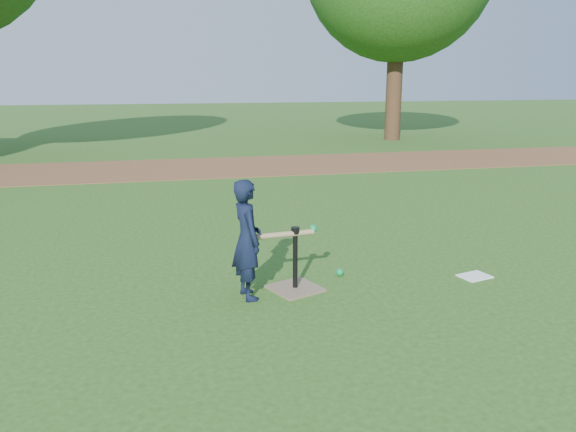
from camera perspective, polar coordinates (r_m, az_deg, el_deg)
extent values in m
plane|color=#285116|center=(5.51, -2.43, -7.04)|extent=(80.00, 80.00, 0.00)
cube|color=brown|center=(12.74, -8.75, 4.89)|extent=(24.00, 3.00, 0.01)
imported|color=black|center=(5.06, -4.19, -2.40)|extent=(0.33, 0.44, 1.10)
sphere|color=#0C8C43|center=(5.76, 5.29, -5.71)|extent=(0.08, 0.08, 0.08)
cube|color=white|center=(6.03, 18.43, -5.82)|extent=(0.35, 0.30, 0.01)
cube|color=#806951|center=(5.39, 0.73, -7.35)|extent=(0.56, 0.56, 0.02)
cylinder|color=black|center=(5.30, 0.74, -4.44)|extent=(0.05, 0.05, 0.55)
cylinder|color=black|center=(5.21, 0.75, -1.47)|extent=(0.08, 0.08, 0.06)
cylinder|color=tan|center=(5.18, -0.49, -1.90)|extent=(0.60, 0.12, 0.05)
sphere|color=tan|center=(5.08, -3.70, -2.22)|extent=(0.06, 0.06, 0.06)
sphere|color=#0C8C43|center=(5.33, 2.58, -1.28)|extent=(0.08, 0.08, 0.08)
cylinder|color=#382316|center=(18.61, 10.73, 12.88)|extent=(0.50, 0.50, 3.42)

